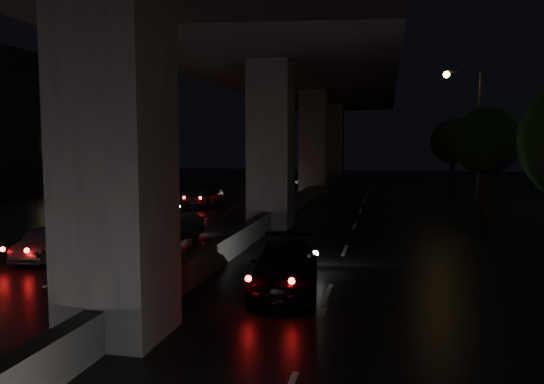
% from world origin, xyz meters
% --- Properties ---
extents(ground, '(120.00, 120.00, 0.00)m').
position_xyz_m(ground, '(0.00, 0.00, 0.00)').
color(ground, black).
rests_on(ground, ground).
extents(viaduct, '(12.00, 80.00, 10.50)m').
position_xyz_m(viaduct, '(0.00, 5.00, 8.34)').
color(viaduct, '#333336').
rests_on(viaduct, ground).
extents(median_barrier, '(0.45, 70.00, 0.85)m').
position_xyz_m(median_barrier, '(0.00, 5.00, 0.42)').
color(median_barrier, '#333336').
rests_on(median_barrier, ground).
extents(tree_c, '(3.80, 3.80, 6.12)m').
position_xyz_m(tree_c, '(11.00, 12.00, 4.20)').
color(tree_c, black).
rests_on(tree_c, ground).
extents(tree_d, '(3.80, 3.80, 6.12)m').
position_xyz_m(tree_d, '(11.00, 28.00, 4.20)').
color(tree_d, black).
rests_on(tree_d, ground).
extents(streetlight_far, '(2.52, 0.44, 9.00)m').
position_xyz_m(streetlight_far, '(10.97, 18.00, 5.66)').
color(streetlight_far, '#2D2D33').
rests_on(streetlight_far, ground).
extents(car_3, '(2.38, 4.69, 1.30)m').
position_xyz_m(car_3, '(2.78, -5.75, 0.65)').
color(car_3, black).
rests_on(car_3, ground).
extents(car_4, '(1.71, 3.43, 1.08)m').
position_xyz_m(car_4, '(-6.27, -3.68, 0.54)').
color(car_4, black).
rests_on(car_4, ground).
extents(car_5, '(1.75, 3.97, 1.27)m').
position_xyz_m(car_5, '(-3.13, -0.10, 0.63)').
color(car_5, '#252528').
rests_on(car_5, ground).
extents(car_6, '(1.60, 3.78, 1.28)m').
position_xyz_m(car_6, '(-6.19, 5.02, 0.64)').
color(car_6, black).
rests_on(car_6, ground).
extents(car_7, '(1.96, 4.45, 1.27)m').
position_xyz_m(car_7, '(-6.11, 12.20, 0.63)').
color(car_7, black).
rests_on(car_7, ground).
extents(car_8, '(1.89, 3.49, 1.13)m').
position_xyz_m(car_8, '(-2.58, 15.50, 0.56)').
color(car_8, black).
rests_on(car_8, ground).
extents(car_9, '(1.93, 4.21, 1.34)m').
position_xyz_m(car_9, '(-2.82, 18.17, 0.67)').
color(car_9, '#615E54').
rests_on(car_9, ground).
extents(car_10, '(2.22, 4.14, 1.11)m').
position_xyz_m(car_10, '(-2.98, 25.27, 0.55)').
color(car_10, black).
rests_on(car_10, ground).
extents(car_11, '(2.50, 4.79, 1.29)m').
position_xyz_m(car_11, '(-6.33, 29.42, 0.64)').
color(car_11, black).
rests_on(car_11, ground).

